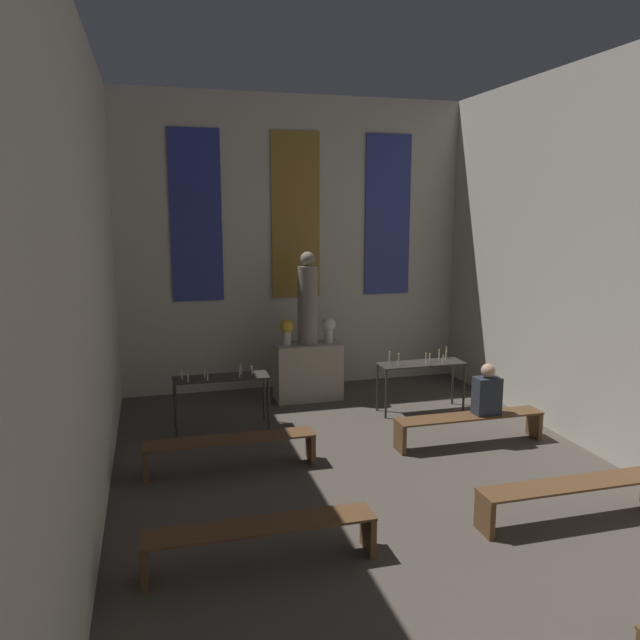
{
  "coord_description": "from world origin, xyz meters",
  "views": [
    {
      "loc": [
        -2.54,
        0.68,
        3.29
      ],
      "look_at": [
        0.0,
        10.03,
        1.54
      ],
      "focal_mm": 35.0,
      "sensor_mm": 36.0,
      "label": 1
    }
  ],
  "objects": [
    {
      "name": "wall_back",
      "position": [
        0.0,
        11.76,
        2.65
      ],
      "size": [
        6.51,
        0.16,
        5.24
      ],
      "color": "beige",
      "rests_on": "ground_plane"
    },
    {
      "name": "statue",
      "position": [
        0.0,
        10.83,
        1.71
      ],
      "size": [
        0.35,
        0.35,
        1.57
      ],
      "color": "gray",
      "rests_on": "altar"
    },
    {
      "name": "altar",
      "position": [
        0.0,
        10.83,
        0.49
      ],
      "size": [
        1.14,
        0.56,
        0.98
      ],
      "color": "#ADA38E",
      "rests_on": "ground_plane"
    },
    {
      "name": "candle_rack_right",
      "position": [
        1.62,
        9.71,
        0.71
      ],
      "size": [
        1.41,
        0.45,
        1.01
      ],
      "color": "#332D28",
      "rests_on": "ground_plane"
    },
    {
      "name": "flower_vase_right",
      "position": [
        0.37,
        10.83,
        1.25
      ],
      "size": [
        0.24,
        0.24,
        0.44
      ],
      "color": "beige",
      "rests_on": "altar"
    },
    {
      "name": "pew_back_left",
      "position": [
        -1.67,
        8.18,
        0.32
      ],
      "size": [
        2.15,
        0.36,
        0.42
      ],
      "color": "brown",
      "rests_on": "ground_plane"
    },
    {
      "name": "pew_third_right",
      "position": [
        1.67,
        5.93,
        0.32
      ],
      "size": [
        2.15,
        0.36,
        0.42
      ],
      "color": "brown",
      "rests_on": "ground_plane"
    },
    {
      "name": "wall_left",
      "position": [
        -3.2,
        5.85,
        2.62
      ],
      "size": [
        0.12,
        11.95,
        5.24
      ],
      "color": "beige",
      "rests_on": "ground_plane"
    },
    {
      "name": "flower_vase_left",
      "position": [
        -0.37,
        10.83,
        1.25
      ],
      "size": [
        0.24,
        0.24,
        0.44
      ],
      "color": "beige",
      "rests_on": "altar"
    },
    {
      "name": "pew_third_left",
      "position": [
        -1.67,
        5.93,
        0.32
      ],
      "size": [
        2.15,
        0.36,
        0.42
      ],
      "color": "brown",
      "rests_on": "ground_plane"
    },
    {
      "name": "pew_back_right",
      "position": [
        1.67,
        8.18,
        0.32
      ],
      "size": [
        2.15,
        0.36,
        0.42
      ],
      "color": "brown",
      "rests_on": "ground_plane"
    },
    {
      "name": "candle_rack_left",
      "position": [
        -1.62,
        9.71,
        0.71
      ],
      "size": [
        1.41,
        0.45,
        0.97
      ],
      "color": "#332D28",
      "rests_on": "ground_plane"
    },
    {
      "name": "person_seated",
      "position": [
        1.93,
        8.18,
        0.74
      ],
      "size": [
        0.36,
        0.24,
        0.73
      ],
      "color": "#282D38",
      "rests_on": "pew_back_right"
    }
  ]
}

